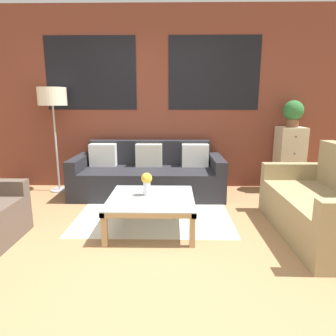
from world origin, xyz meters
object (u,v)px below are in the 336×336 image
couch_dark (148,176)px  coffee_table (151,202)px  floor_lamp (53,101)px  potted_plant (293,112)px  settee_vintage (327,207)px  drawer_cabinet (289,159)px  flower_vase (147,182)px

couch_dark → coffee_table: (0.14, -1.28, 0.03)m
floor_lamp → potted_plant: bearing=1.1°
settee_vintage → drawer_cabinet: bearing=82.4°
couch_dark → settee_vintage: (1.95, -1.43, 0.03)m
floor_lamp → potted_plant: (3.59, 0.07, -0.17)m
coffee_table → floor_lamp: 2.38m
settee_vintage → floor_lamp: (-3.37, 1.58, 1.07)m
potted_plant → flower_vase: bearing=-145.5°
settee_vintage → flower_vase: 1.89m
coffee_table → flower_vase: 0.22m
potted_plant → flower_vase: potted_plant is taller
coffee_table → drawer_cabinet: (2.03, 1.50, 0.19)m
couch_dark → settee_vintage: settee_vintage is taller
couch_dark → floor_lamp: size_ratio=1.39×
potted_plant → flower_vase: (-2.09, -1.44, -0.71)m
drawer_cabinet → flower_vase: bearing=-145.5°
drawer_cabinet → flower_vase: size_ratio=3.94×
couch_dark → potted_plant: bearing=5.8°
couch_dark → floor_lamp: (-1.42, 0.15, 1.10)m
coffee_table → flower_vase: size_ratio=3.62×
drawer_cabinet → potted_plant: 0.72m
settee_vintage → coffee_table: settee_vintage is taller
settee_vintage → drawer_cabinet: drawer_cabinet is taller
settee_vintage → floor_lamp: size_ratio=1.01×
settee_vintage → drawer_cabinet: 1.67m
flower_vase → drawer_cabinet: bearing=34.5°
floor_lamp → settee_vintage: bearing=-25.1°
potted_plant → coffee_table: bearing=-143.5°
drawer_cabinet → couch_dark: bearing=-174.2°
coffee_table → floor_lamp: bearing=137.3°
coffee_table → drawer_cabinet: drawer_cabinet is taller
floor_lamp → flower_vase: floor_lamp is taller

